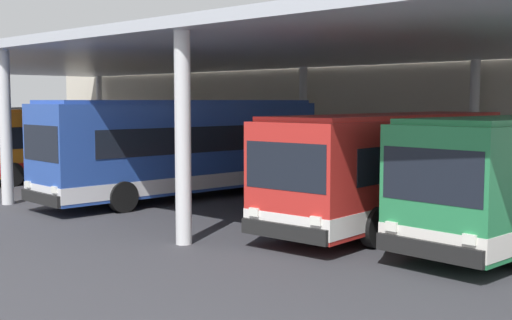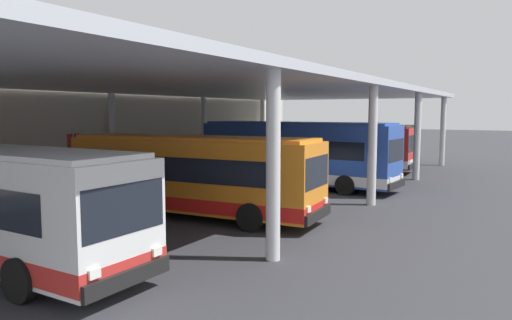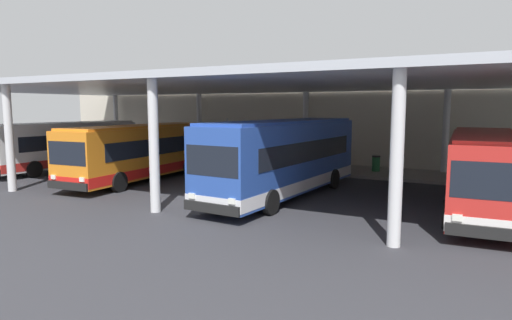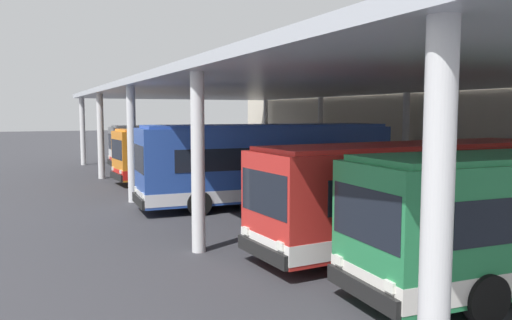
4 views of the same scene
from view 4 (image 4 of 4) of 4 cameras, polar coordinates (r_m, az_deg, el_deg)
ground_plane at (r=24.64m, az=-7.92°, el=-4.25°), size 200.00×200.00×0.00m
platform_kerb at (r=30.25m, az=13.84°, el=-2.41°), size 42.00×4.50×0.18m
station_building_facade at (r=32.14m, az=18.49°, el=4.30°), size 48.00×1.60×7.32m
canopy_shelter at (r=26.50m, az=3.46°, el=7.93°), size 40.00×17.00×5.55m
bus_nearest_bay at (r=38.36m, az=-8.25°, el=1.64°), size 2.85×10.57×3.17m
bus_second_bay at (r=30.85m, az=-5.92°, el=0.79°), size 3.19×10.67×3.17m
bus_middle_bay at (r=22.42m, az=1.30°, el=-0.40°), size 3.19×11.46×3.57m
bus_far_bay at (r=16.07m, az=17.30°, el=-3.58°), size 3.08×10.64×3.17m
bench_waiting at (r=28.39m, az=17.08°, el=-1.83°), size 1.80×0.45×0.92m
trash_bin at (r=26.24m, az=21.46°, el=-2.50°), size 0.52×0.52×0.98m
banner_sign at (r=33.60m, az=7.48°, el=1.69°), size 0.70×0.12×3.20m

